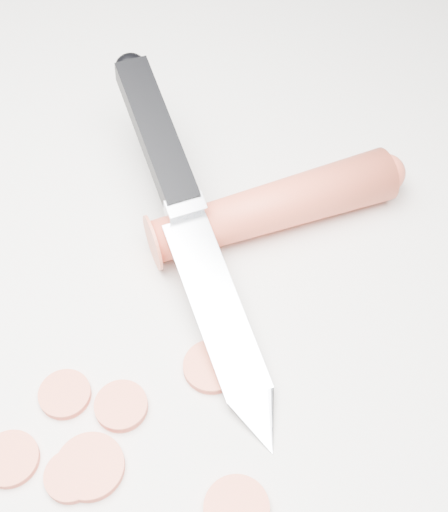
% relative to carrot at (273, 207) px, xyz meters
% --- Properties ---
extents(ground, '(2.40, 2.40, 0.00)m').
position_rel_carrot_xyz_m(ground, '(-0.06, -0.11, -0.02)').
color(ground, silver).
rests_on(ground, ground).
extents(carrot, '(0.16, 0.14, 0.03)m').
position_rel_carrot_xyz_m(carrot, '(0.00, 0.00, 0.00)').
color(carrot, '#DA452B').
rests_on(carrot, ground).
extents(carrot_slice_0, '(0.03, 0.03, 0.01)m').
position_rel_carrot_xyz_m(carrot_slice_0, '(-0.08, -0.17, -0.02)').
color(carrot_slice_0, '#E05B3B').
rests_on(carrot_slice_0, ground).
extents(carrot_slice_1, '(0.03, 0.03, 0.01)m').
position_rel_carrot_xyz_m(carrot_slice_1, '(-0.10, -0.21, -0.02)').
color(carrot_slice_1, '#E05B3B').
rests_on(carrot_slice_1, ground).
extents(carrot_slice_2, '(0.04, 0.04, 0.01)m').
position_rel_carrot_xyz_m(carrot_slice_2, '(-0.05, -0.20, -0.02)').
color(carrot_slice_2, '#E05B3B').
rests_on(carrot_slice_2, ground).
extents(carrot_slice_4, '(0.04, 0.04, 0.01)m').
position_rel_carrot_xyz_m(carrot_slice_4, '(0.04, -0.20, -0.02)').
color(carrot_slice_4, '#E05B3B').
rests_on(carrot_slice_4, ground).
extents(carrot_slice_5, '(0.03, 0.03, 0.01)m').
position_rel_carrot_xyz_m(carrot_slice_5, '(-0.05, -0.16, -0.02)').
color(carrot_slice_5, '#E05B3B').
rests_on(carrot_slice_5, ground).
extents(carrot_slice_6, '(0.03, 0.03, 0.01)m').
position_rel_carrot_xyz_m(carrot_slice_6, '(-0.06, -0.21, -0.02)').
color(carrot_slice_6, '#E05B3B').
rests_on(carrot_slice_6, ground).
extents(carrot_slice_7, '(0.04, 0.04, 0.01)m').
position_rel_carrot_xyz_m(carrot_slice_7, '(-0.00, -0.12, -0.02)').
color(carrot_slice_7, '#E05B3B').
rests_on(carrot_slice_7, ground).
extents(kitchen_knife, '(0.21, 0.25, 0.08)m').
position_rel_carrot_xyz_m(kitchen_knife, '(-0.04, -0.05, 0.02)').
color(kitchen_knife, '#B7B9BE').
rests_on(kitchen_knife, ground).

